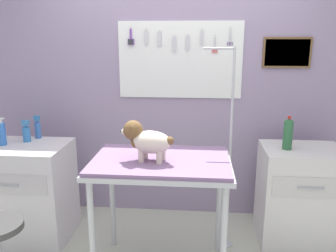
# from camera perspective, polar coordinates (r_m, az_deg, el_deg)

# --- Properties ---
(rear_wall_panel) EXTENTS (4.00, 0.11, 2.30)m
(rear_wall_panel) POSITION_cam_1_polar(r_m,az_deg,el_deg) (3.43, 1.19, 4.00)
(rear_wall_panel) COLOR #9583A2
(rear_wall_panel) RESTS_ON ground
(grooming_table) EXTENTS (1.03, 0.69, 0.92)m
(grooming_table) POSITION_cam_1_polar(r_m,az_deg,el_deg) (2.57, -1.17, -7.32)
(grooming_table) COLOR #B7B7BC
(grooming_table) RESTS_ON ground
(grooming_arm) EXTENTS (0.30, 0.11, 1.71)m
(grooming_arm) POSITION_cam_1_polar(r_m,az_deg,el_deg) (2.92, 9.97, -5.40)
(grooming_arm) COLOR #B7B7BC
(grooming_arm) RESTS_ON ground
(dog) EXTENTS (0.40, 0.23, 0.29)m
(dog) POSITION_cam_1_polar(r_m,az_deg,el_deg) (2.47, -3.64, -2.28)
(dog) COLOR beige
(dog) RESTS_ON grooming_table
(counter_left) EXTENTS (0.80, 0.58, 0.87)m
(counter_left) POSITION_cam_1_polar(r_m,az_deg,el_deg) (3.41, -22.57, -9.96)
(counter_left) COLOR silver
(counter_left) RESTS_ON ground
(cabinet_right) EXTENTS (0.68, 0.54, 0.86)m
(cabinet_right) POSITION_cam_1_polar(r_m,az_deg,el_deg) (3.31, 20.82, -10.61)
(cabinet_right) COLOR silver
(cabinet_right) RESTS_ON ground
(conditioner_bottle) EXTENTS (0.06, 0.06, 0.24)m
(conditioner_bottle) POSITION_cam_1_polar(r_m,az_deg,el_deg) (3.30, -25.68, -1.14)
(conditioner_bottle) COLOR blue
(conditioner_bottle) RESTS_ON counter_left
(shampoo_bottle) EXTENTS (0.07, 0.07, 0.20)m
(shampoo_bottle) POSITION_cam_1_polar(r_m,az_deg,el_deg) (3.33, -22.32, -1.00)
(shampoo_bottle) COLOR #3274B8
(shampoo_bottle) RESTS_ON counter_left
(detangler_spray) EXTENTS (0.05, 0.05, 0.21)m
(detangler_spray) POSITION_cam_1_polar(r_m,az_deg,el_deg) (3.41, -20.68, -0.40)
(detangler_spray) COLOR #3868B3
(detangler_spray) RESTS_ON counter_left
(soda_bottle) EXTENTS (0.08, 0.08, 0.28)m
(soda_bottle) POSITION_cam_1_polar(r_m,az_deg,el_deg) (3.06, 19.17, -1.25)
(soda_bottle) COLOR #2C633B
(soda_bottle) RESTS_ON cabinet_right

